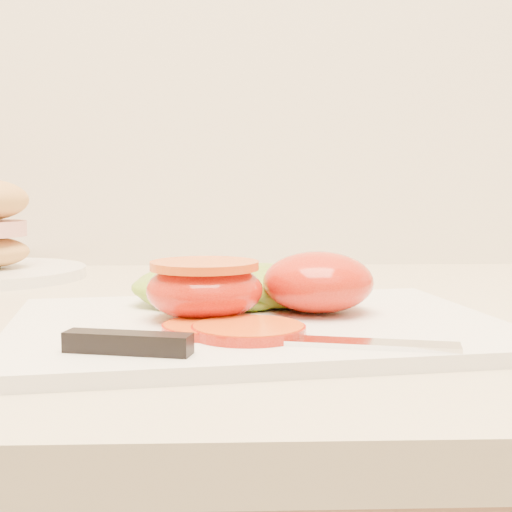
{
  "coord_description": "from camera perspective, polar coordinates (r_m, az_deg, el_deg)",
  "views": [
    {
      "loc": [
        -0.43,
        1.06,
        1.04
      ],
      "look_at": [
        -0.42,
        1.58,
        0.99
      ],
      "focal_mm": 50.0,
      "sensor_mm": 36.0,
      "label": 1
    }
  ],
  "objects": [
    {
      "name": "cutting_board",
      "position": [
        0.51,
        0.04,
        -5.66
      ],
      "size": [
        0.38,
        0.3,
        0.01
      ],
      "primitive_type": "cube",
      "rotation": [
        0.0,
        0.0,
        0.15
      ],
      "color": "white",
      "rests_on": "counter"
    },
    {
      "name": "tomato_half_dome",
      "position": [
        0.54,
        4.99,
        -2.08
      ],
      "size": [
        0.08,
        0.08,
        0.05
      ],
      "primitive_type": "ellipsoid",
      "color": "red",
      "rests_on": "cutting_board"
    },
    {
      "name": "tomato_half_cut",
      "position": [
        0.51,
        -4.14,
        -2.53
      ],
      "size": [
        0.08,
        0.08,
        0.04
      ],
      "color": "red",
      "rests_on": "cutting_board"
    },
    {
      "name": "tomato_slice_0",
      "position": [
        0.46,
        -0.61,
        -5.95
      ],
      "size": [
        0.07,
        0.07,
        0.01
      ],
      "primitive_type": "cylinder",
      "color": "orange",
      "rests_on": "cutting_board"
    },
    {
      "name": "tomato_slice_1",
      "position": [
        0.47,
        -3.58,
        -5.75
      ],
      "size": [
        0.06,
        0.06,
        0.01
      ],
      "primitive_type": "cylinder",
      "color": "orange",
      "rests_on": "cutting_board"
    },
    {
      "name": "lettuce_leaf_0",
      "position": [
        0.58,
        -2.68,
        -2.5
      ],
      "size": [
        0.16,
        0.12,
        0.03
      ],
      "primitive_type": "ellipsoid",
      "rotation": [
        0.0,
        0.0,
        0.13
      ],
      "color": "#87B02E",
      "rests_on": "cutting_board"
    },
    {
      "name": "lettuce_leaf_1",
      "position": [
        0.59,
        1.42,
        -2.36
      ],
      "size": [
        0.14,
        0.15,
        0.03
      ],
      "primitive_type": "ellipsoid",
      "rotation": [
        0.0,
        0.0,
        1.06
      ],
      "color": "#87B02E",
      "rests_on": "cutting_board"
    },
    {
      "name": "knife",
      "position": [
        0.42,
        -3.75,
        -6.92
      ],
      "size": [
        0.24,
        0.06,
        0.01
      ],
      "rotation": [
        0.0,
        0.0,
        -0.24
      ],
      "color": "silver",
      "rests_on": "cutting_board"
    }
  ]
}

